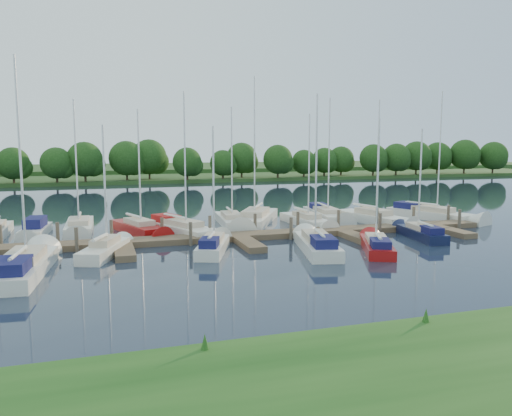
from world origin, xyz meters
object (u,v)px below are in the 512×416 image
object	(u,v)px
dock	(240,238)
motorboat	(35,231)
sailboat_s_2	(213,247)
sailboat_n_5	(232,222)

from	to	relation	value
dock	motorboat	world-z (taller)	motorboat
dock	motorboat	bearing A→B (deg)	154.87
sailboat_s_2	motorboat	bearing A→B (deg)	160.71
motorboat	sailboat_s_2	bearing A→B (deg)	145.38
sailboat_n_5	sailboat_s_2	size ratio (longest dim) A/B	1.23
motorboat	sailboat_n_5	xyz separation A→B (m)	(15.23, 0.39, -0.08)
motorboat	sailboat_s_2	size ratio (longest dim) A/B	0.67
sailboat_n_5	sailboat_s_2	world-z (taller)	sailboat_n_5
sailboat_n_5	dock	bearing A→B (deg)	85.11
dock	sailboat_s_2	xyz separation A→B (m)	(-2.60, -3.02, 0.13)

